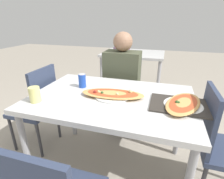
# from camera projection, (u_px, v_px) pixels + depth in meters

# --- Properties ---
(ground_plane) EXTENTS (14.00, 14.00, 0.00)m
(ground_plane) POSITION_uv_depth(u_px,v_px,m) (112.00, 167.00, 1.72)
(ground_plane) COLOR #9E9384
(dining_table) EXTENTS (1.31, 0.87, 0.77)m
(dining_table) POSITION_uv_depth(u_px,v_px,m) (111.00, 104.00, 1.45)
(dining_table) COLOR silver
(dining_table) RESTS_ON ground_plane
(chair_far_seated) EXTENTS (0.40, 0.40, 0.91)m
(chair_far_seated) POSITION_uv_depth(u_px,v_px,m) (124.00, 90.00, 2.22)
(chair_far_seated) COLOR #2D3851
(chair_far_seated) RESTS_ON ground_plane
(chair_side_left) EXTENTS (0.40, 0.40, 0.91)m
(chair_side_left) POSITION_uv_depth(u_px,v_px,m) (38.00, 105.00, 1.84)
(chair_side_left) COLOR #2D3851
(chair_side_left) RESTS_ON ground_plane
(chair_side_right) EXTENTS (0.40, 0.40, 0.91)m
(chair_side_right) POSITION_uv_depth(u_px,v_px,m) (220.00, 142.00, 1.29)
(chair_side_right) COLOR #2D3851
(chair_side_right) RESTS_ON ground_plane
(person_seated) EXTENTS (0.40, 0.28, 1.22)m
(person_seated) POSITION_uv_depth(u_px,v_px,m) (122.00, 77.00, 2.04)
(person_seated) COLOR #2D2D38
(person_seated) RESTS_ON ground_plane
(pizza_main) EXTENTS (0.53, 0.29, 0.06)m
(pizza_main) POSITION_uv_depth(u_px,v_px,m) (113.00, 94.00, 1.42)
(pizza_main) COLOR white
(pizza_main) RESTS_ON dining_table
(soda_can) EXTENTS (0.07, 0.07, 0.12)m
(soda_can) POSITION_uv_depth(u_px,v_px,m) (82.00, 81.00, 1.59)
(soda_can) COLOR #1E47B2
(soda_can) RESTS_ON dining_table
(drink_glass) EXTENTS (0.08, 0.08, 0.12)m
(drink_glass) POSITION_uv_depth(u_px,v_px,m) (35.00, 95.00, 1.31)
(drink_glass) COLOR #E0DB7F
(drink_glass) RESTS_ON dining_table
(serving_tray) EXTENTS (0.40, 0.30, 0.01)m
(serving_tray) POSITION_uv_depth(u_px,v_px,m) (178.00, 105.00, 1.27)
(serving_tray) COLOR #332D28
(serving_tray) RESTS_ON dining_table
(pizza_second) EXTENTS (0.34, 0.47, 0.05)m
(pizza_second) POSITION_uv_depth(u_px,v_px,m) (183.00, 104.00, 1.26)
(pizza_second) COLOR white
(pizza_second) RESTS_ON dining_table
(background_table) EXTENTS (1.10, 0.80, 0.89)m
(background_table) POSITION_uv_depth(u_px,v_px,m) (131.00, 56.00, 3.23)
(background_table) COLOR silver
(background_table) RESTS_ON ground_plane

